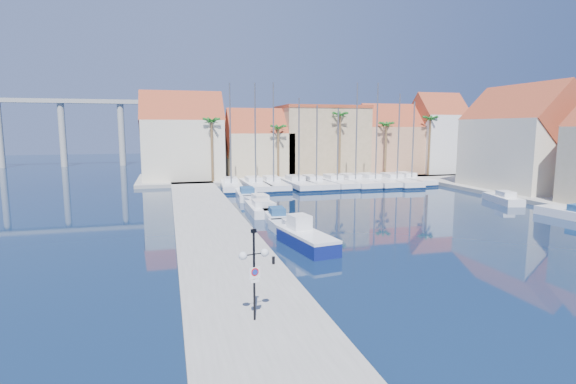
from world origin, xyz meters
name	(u,v)px	position (x,y,z in m)	size (l,w,h in m)	color
ground	(377,264)	(0.00, 0.00, 0.00)	(260.00, 260.00, 0.00)	black
quay_west	(211,224)	(-9.00, 13.50, 0.25)	(6.00, 77.00, 0.50)	gray
shore_north	(304,176)	(10.00, 48.00, 0.25)	(54.00, 16.00, 0.50)	gray
lamp_post	(254,261)	(-9.11, -7.15, 3.04)	(1.29, 0.58, 3.87)	black
bollard	(273,260)	(-6.60, 0.14, 0.72)	(0.18, 0.18, 0.45)	black
fishing_boat	(306,238)	(-3.15, 4.89, 0.72)	(3.01, 6.41, 2.16)	navy
motorboat_west_0	(294,231)	(-3.13, 8.08, 0.51)	(2.52, 7.11, 1.40)	white
motorboat_west_1	(276,216)	(-3.13, 13.85, 0.51)	(2.14, 5.70, 1.40)	white
motorboat_west_2	(260,208)	(-3.70, 18.32, 0.51)	(2.31, 6.62, 1.40)	white
motorboat_west_3	(259,202)	(-3.06, 22.07, 0.51)	(2.49, 6.40, 1.40)	white
motorboat_west_4	(247,194)	(-3.35, 28.05, 0.51)	(2.68, 7.05, 1.40)	white
motorboat_east_1	(503,198)	(23.98, 17.27, 0.51)	(3.25, 6.31, 1.40)	white
sailboat_0	(231,185)	(-4.13, 35.90, 0.61)	(3.35, 10.00, 14.19)	white
sailboat_1	(255,185)	(-0.85, 35.85, 0.60)	(3.03, 10.76, 14.28)	white
sailboat_2	(273,184)	(1.74, 36.10, 0.60)	(3.02, 10.88, 14.40)	white
sailboat_3	(297,184)	(5.22, 35.73, 0.57)	(3.26, 11.31, 12.39)	white
sailboat_4	(315,183)	(7.72, 35.51, 0.56)	(3.73, 10.89, 11.48)	white
sailboat_5	(336,182)	(10.98, 35.73, 0.56)	(3.05, 10.91, 11.12)	white
sailboat_6	(353,182)	(13.78, 35.79, 0.58)	(3.49, 11.94, 14.64)	white
sailboat_7	(373,181)	(16.85, 35.68, 0.59)	(3.84, 11.91, 14.69)	white
sailboat_8	(395,181)	(20.09, 35.08, 0.57)	(3.43, 11.94, 13.20)	white
sailboat_9	(409,179)	(23.10, 36.13, 0.57)	(3.31, 10.56, 12.20)	white
building_0	(183,140)	(-10.00, 47.00, 6.52)	(12.30, 9.00, 13.50)	beige
building_1	(259,147)	(2.00, 47.00, 5.30)	(10.30, 8.00, 11.00)	#C3B48A
building_2	(321,140)	(13.00, 48.00, 6.26)	(14.20, 10.20, 11.50)	#9E8961
building_3	(388,142)	(25.00, 47.00, 5.86)	(10.30, 8.00, 12.00)	tan
building_4	(437,136)	(34.00, 46.00, 6.97)	(8.30, 8.00, 14.00)	white
building_6	(521,142)	(32.00, 24.00, 6.52)	(9.00, 14.30, 13.50)	beige
palm_0	(211,123)	(-6.00, 42.00, 9.08)	(2.60, 2.60, 10.15)	brown
palm_1	(278,129)	(4.00, 42.00, 8.14)	(2.60, 2.60, 9.15)	brown
palm_2	(340,117)	(14.00, 42.00, 10.02)	(2.60, 2.60, 11.15)	brown
palm_3	(386,126)	(22.00, 42.00, 8.61)	(2.60, 2.60, 9.65)	brown
palm_4	(430,121)	(30.00, 42.00, 9.55)	(2.60, 2.60, 10.65)	brown
viaduct	(35,119)	(-39.07, 82.00, 10.25)	(48.00, 2.20, 14.45)	#9E9E99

